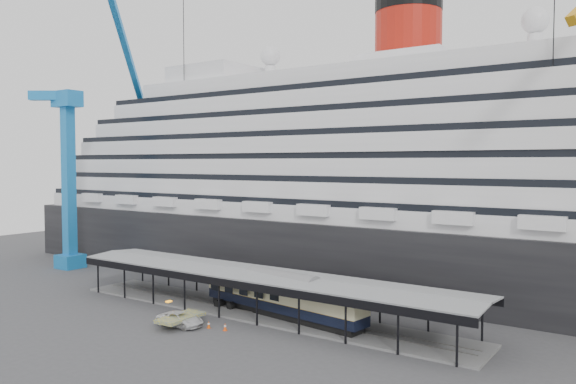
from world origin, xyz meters
name	(u,v)px	position (x,y,z in m)	size (l,w,h in m)	color
ground	(233,323)	(0.00, 0.00, 0.00)	(200.00, 200.00, 0.00)	#3E3E41
cruise_ship	(360,165)	(0.05, 32.00, 18.35)	(130.00, 30.00, 43.90)	black
platform_canopy	(259,295)	(0.00, 5.00, 2.36)	(56.00, 9.18, 5.30)	slate
crane_blue	(74,155)	(-45.11, 10.62, 19.96)	(22.63, 19.19, 47.60)	#1A77C4
port_truck	(180,319)	(-4.21, -4.26, 0.79)	(2.63, 5.71, 1.59)	silver
pullman_carriage	(282,295)	(3.49, 5.00, 2.79)	(23.67, 6.18, 23.05)	black
traffic_cone_left	(173,313)	(-7.87, -1.83, 0.38)	(0.50, 0.50, 0.76)	#E4600C
traffic_cone_mid	(209,325)	(-0.95, -3.04, 0.41)	(0.55, 0.55, 0.82)	#D24D0B
traffic_cone_right	(225,327)	(1.19, -2.70, 0.42)	(0.54, 0.54, 0.85)	#ED4A0D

